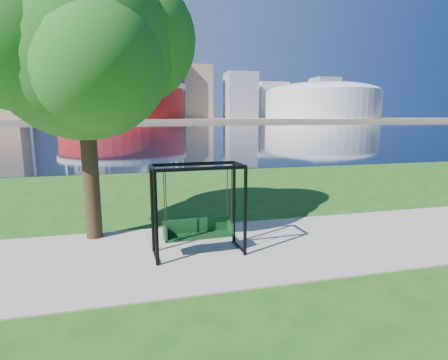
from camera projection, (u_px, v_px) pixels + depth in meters
name	position (u px, v px, depth m)	size (l,w,h in m)	color
ground	(218.00, 243.00, 8.79)	(900.00, 900.00, 0.00)	#1E5114
path	(223.00, 250.00, 8.31)	(120.00, 4.00, 0.03)	#9E937F
river	(142.00, 128.00, 106.16)	(900.00, 180.00, 0.02)	black
far_bank	(138.00, 120.00, 300.74)	(900.00, 228.00, 2.00)	#937F60
stadium	(122.00, 100.00, 228.22)	(83.00, 83.00, 32.00)	maroon
arena	(322.00, 100.00, 262.56)	(84.00, 84.00, 26.56)	beige
skyline	(131.00, 79.00, 306.32)	(392.00, 66.00, 96.50)	gray
swing	(198.00, 212.00, 7.91)	(2.09, 0.98, 2.10)	black
park_tree	(80.00, 43.00, 8.33)	(5.64, 5.10, 7.01)	black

